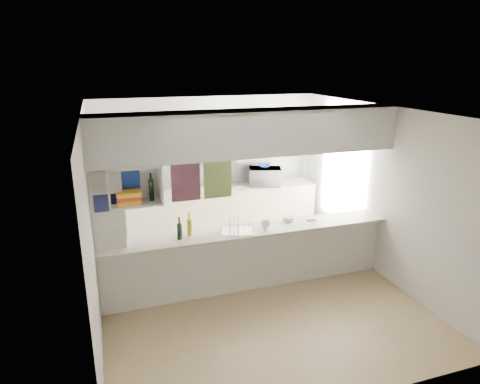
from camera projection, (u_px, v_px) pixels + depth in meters
name	position (u px, v px, depth m)	size (l,w,h in m)	color
floor	(249.00, 287.00, 6.33)	(4.80, 4.80, 0.00)	tan
ceiling	(251.00, 110.00, 5.57)	(4.80, 4.80, 0.00)	white
wall_back	(208.00, 166.00, 8.13)	(4.20, 4.20, 0.00)	silver
wall_left	(91.00, 221.00, 5.32)	(4.80, 4.80, 0.00)	silver
wall_right	(378.00, 190.00, 6.59)	(4.80, 4.80, 0.00)	silver
servery_partition	(238.00, 180.00, 5.80)	(4.20, 0.50, 2.60)	silver
cubby_shelf	(133.00, 187.00, 5.30)	(0.65, 0.35, 0.50)	white
kitchen_run	(220.00, 193.00, 8.08)	(3.60, 0.63, 2.24)	beige
microwave	(265.00, 176.00, 8.22)	(0.60, 0.41, 0.33)	white
bowl	(264.00, 166.00, 8.18)	(0.22, 0.22, 0.05)	navy
dish_rack	(237.00, 226.00, 5.96)	(0.52, 0.45, 0.23)	silver
cup	(266.00, 224.00, 6.09)	(0.13, 0.13, 0.10)	white
wine_bottles	(185.00, 229.00, 5.77)	(0.22, 0.15, 0.33)	black
plastic_tubs	(289.00, 219.00, 6.36)	(0.49, 0.18, 0.07)	silver
utensil_jar	(193.00, 186.00, 7.89)	(0.11, 0.11, 0.15)	black
knife_block	(213.00, 183.00, 8.03)	(0.10, 0.08, 0.19)	brown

